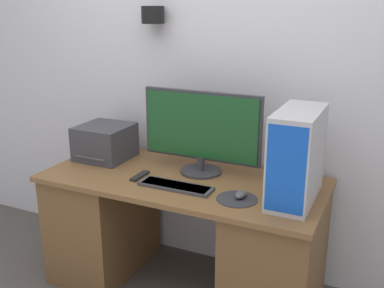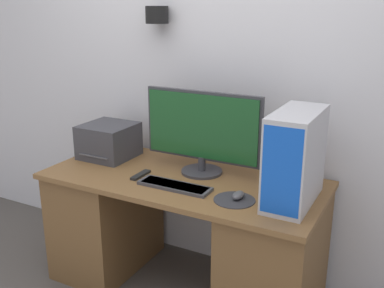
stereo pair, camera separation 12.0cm
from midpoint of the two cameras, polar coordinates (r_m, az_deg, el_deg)
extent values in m
cube|color=silver|center=(2.83, 4.20, 10.26)|extent=(6.40, 0.05, 2.70)
cylinder|color=black|center=(2.89, -3.24, 16.07)|extent=(0.14, 0.14, 0.11)
cube|color=brown|center=(2.62, 0.12, -4.60)|extent=(1.63, 0.74, 0.03)
cube|color=brown|center=(3.06, -9.61, -9.01)|extent=(0.46, 0.68, 0.70)
cube|color=brown|center=(2.60, 11.82, -14.31)|extent=(0.46, 0.68, 0.70)
cylinder|color=#333338|center=(2.69, 2.53, -3.50)|extent=(0.25, 0.25, 0.02)
cylinder|color=#333338|center=(2.67, 2.54, -2.50)|extent=(0.04, 0.04, 0.08)
cube|color=#333338|center=(2.61, 2.69, 2.31)|extent=(0.73, 0.03, 0.41)
cube|color=#194C23|center=(2.59, 2.53, 2.22)|extent=(0.70, 0.01, 0.38)
cube|color=#3D3D42|center=(2.47, -0.83, -5.37)|extent=(0.42, 0.12, 0.02)
cube|color=#5B5B60|center=(2.47, -0.83, -5.25)|extent=(0.38, 0.11, 0.01)
cylinder|color=#2D2D33|center=(2.34, 6.89, -7.08)|extent=(0.22, 0.22, 0.00)
ellipsoid|color=#4C4C51|center=(2.34, 7.38, -6.49)|extent=(0.05, 0.09, 0.04)
cube|color=#B2B2B7|center=(2.30, 14.44, -1.68)|extent=(0.21, 0.46, 0.47)
cube|color=blue|center=(2.09, 12.92, -3.49)|extent=(0.18, 0.01, 0.43)
cube|color=#38383D|center=(2.97, -9.38, 0.41)|extent=(0.32, 0.32, 0.22)
cube|color=#515156|center=(2.92, -10.45, -1.21)|extent=(0.22, 0.14, 0.01)
cube|color=black|center=(2.64, -5.26, -3.95)|extent=(0.04, 0.16, 0.02)
camera|label=1|loc=(0.06, -88.63, 0.43)|focal=42.00mm
camera|label=2|loc=(0.06, 91.37, -0.43)|focal=42.00mm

